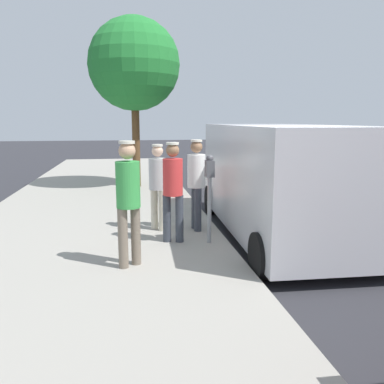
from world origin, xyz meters
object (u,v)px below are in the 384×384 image
(pedestrian_in_red, at_px, (173,186))
(pedestrian_in_green, at_px, (128,195))
(parked_van, at_px, (279,178))
(fire_hydrant, at_px, (174,182))
(pedestrian_in_white, at_px, (196,179))
(street_tree, at_px, (134,65))
(parking_meter_near, at_px, (210,184))
(pedestrian_in_gray, at_px, (158,182))

(pedestrian_in_red, bearing_deg, pedestrian_in_green, 54.84)
(parked_van, relative_size, fire_hydrant, 6.11)
(pedestrian_in_white, height_order, street_tree, street_tree)
(parking_meter_near, relative_size, pedestrian_in_red, 0.88)
(pedestrian_in_red, xyz_separation_m, pedestrian_in_green, (0.75, 1.07, 0.06))
(parked_van, relative_size, street_tree, 1.02)
(parking_meter_near, distance_m, pedestrian_in_white, 0.87)
(pedestrian_in_gray, height_order, street_tree, street_tree)
(pedestrian_in_red, relative_size, street_tree, 0.33)
(parked_van, bearing_deg, fire_hydrant, -66.36)
(parked_van, xyz_separation_m, fire_hydrant, (1.60, -3.65, -0.59))
(parking_meter_near, bearing_deg, pedestrian_in_green, 33.83)
(pedestrian_in_white, xyz_separation_m, fire_hydrant, (0.02, -3.47, -0.58))
(parked_van, bearing_deg, pedestrian_in_gray, -7.58)
(parked_van, bearing_deg, street_tree, -65.08)
(pedestrian_in_red, bearing_deg, fire_hydrant, -96.89)
(fire_hydrant, bearing_deg, parked_van, 113.64)
(parking_meter_near, relative_size, parked_van, 0.29)
(pedestrian_in_gray, relative_size, parked_van, 0.31)
(pedestrian_in_green, relative_size, street_tree, 0.35)
(parking_meter_near, distance_m, fire_hydrant, 4.38)
(pedestrian_in_gray, distance_m, parked_van, 2.32)
(parking_meter_near, bearing_deg, street_tree, -80.13)
(street_tree, bearing_deg, pedestrian_in_gray, 93.13)
(pedestrian_in_gray, distance_m, street_tree, 5.97)
(pedestrian_in_green, relative_size, pedestrian_in_gray, 1.10)
(street_tree, bearing_deg, pedestrian_in_white, 100.63)
(pedestrian_in_green, relative_size, parked_van, 0.34)
(parking_meter_near, height_order, fire_hydrant, parking_meter_near)
(pedestrian_in_white, relative_size, parked_van, 0.33)
(pedestrian_in_red, height_order, pedestrian_in_gray, pedestrian_in_red)
(parked_van, bearing_deg, pedestrian_in_green, 29.14)
(parking_meter_near, height_order, pedestrian_in_red, pedestrian_in_red)
(pedestrian_in_red, height_order, parked_van, parked_van)
(pedestrian_in_green, bearing_deg, fire_hydrant, -103.48)
(parked_van, bearing_deg, pedestrian_in_red, 13.98)
(pedestrian_in_green, xyz_separation_m, pedestrian_in_gray, (-0.56, -1.90, -0.11))
(parking_meter_near, distance_m, pedestrian_in_red, 0.63)
(pedestrian_in_gray, distance_m, fire_hydrant, 3.46)
(pedestrian_in_green, distance_m, pedestrian_in_gray, 1.98)
(pedestrian_in_white, bearing_deg, parking_meter_near, 95.05)
(parking_meter_near, xyz_separation_m, fire_hydrant, (0.10, -4.34, -0.61))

